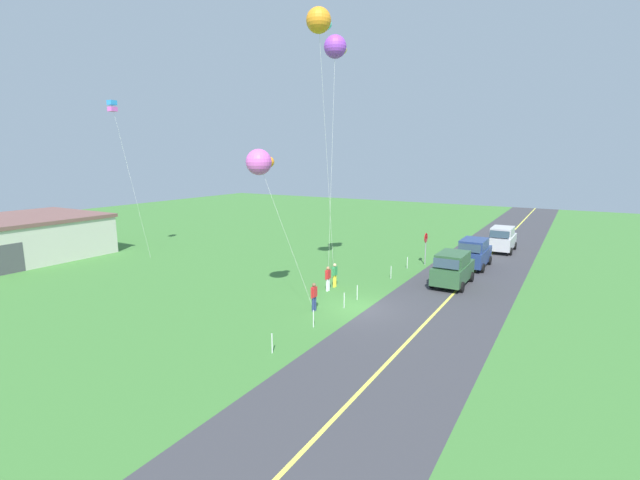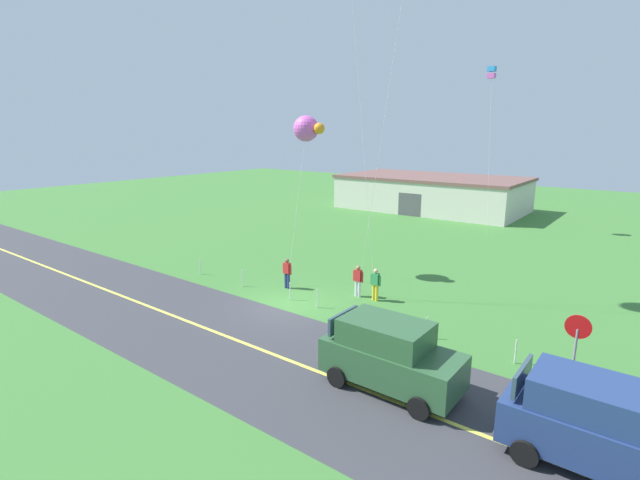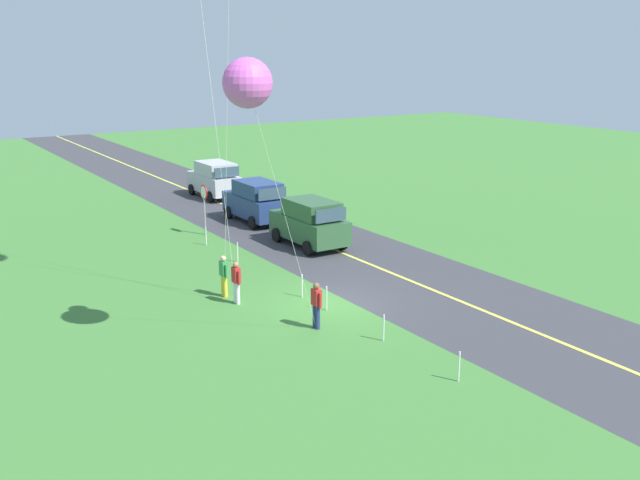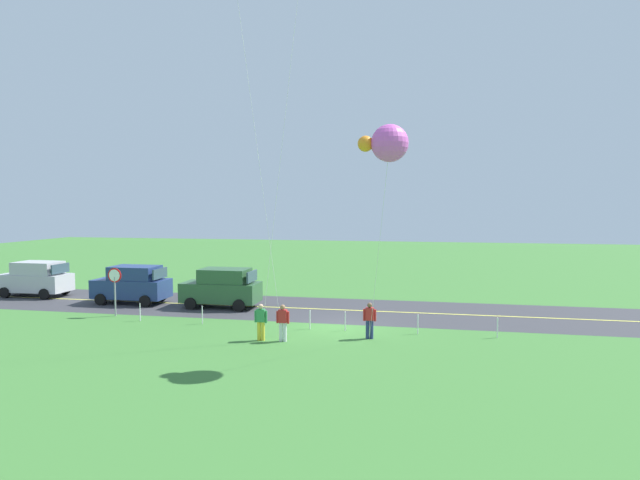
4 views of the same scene
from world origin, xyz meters
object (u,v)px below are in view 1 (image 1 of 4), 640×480
(car_suv_foreground, at_px, (453,268))
(kite_blue_mid, at_px, (319,21))
(person_adult_near, at_px, (328,278))
(kite_red_low, at_px, (336,47))
(car_parked_east_near, at_px, (474,253))
(kite_yellow_high, at_px, (260,162))
(kite_green_far, at_px, (112,107))
(person_child_watcher, at_px, (314,296))
(car_parked_east_far, at_px, (502,239))
(stop_sign, at_px, (426,242))
(person_adult_companion, at_px, (335,274))

(car_suv_foreground, xyz_separation_m, kite_blue_mid, (-6.24, 6.64, 14.78))
(person_adult_near, bearing_deg, kite_red_low, -2.47)
(person_adult_near, xyz_separation_m, kite_blue_mid, (-0.86, 0.13, 15.07))
(car_parked_east_near, distance_m, kite_red_low, 18.28)
(kite_red_low, relative_size, kite_blue_mid, 0.95)
(person_adult_near, height_order, kite_yellow_high, kite_yellow_high)
(kite_green_far, bearing_deg, car_suv_foreground, -77.06)
(car_suv_foreground, distance_m, kite_blue_mid, 17.36)
(car_suv_foreground, distance_m, person_child_watcher, 10.47)
(car_parked_east_far, bearing_deg, stop_sign, 152.38)
(stop_sign, height_order, person_child_watcher, stop_sign)
(stop_sign, bearing_deg, kite_red_low, 155.28)
(car_parked_east_far, xyz_separation_m, stop_sign, (-8.51, 4.45, 0.65))
(stop_sign, distance_m, person_adult_near, 10.58)
(kite_yellow_high, relative_size, kite_green_far, 0.69)
(car_suv_foreground, bearing_deg, kite_green_far, 102.94)
(car_suv_foreground, xyz_separation_m, person_adult_near, (-5.38, 6.51, -0.29))
(kite_red_low, bearing_deg, person_child_watcher, -162.53)
(car_parked_east_near, height_order, kite_green_far, kite_green_far)
(car_parked_east_near, distance_m, car_parked_east_far, 7.48)
(car_parked_east_far, height_order, stop_sign, stop_sign)
(car_suv_foreground, relative_size, person_adult_near, 2.75)
(kite_blue_mid, bearing_deg, person_child_watcher, -154.86)
(car_suv_foreground, height_order, kite_blue_mid, kite_blue_mid)
(stop_sign, bearing_deg, kite_yellow_high, 161.49)
(kite_red_low, height_order, kite_blue_mid, kite_blue_mid)
(car_suv_foreground, xyz_separation_m, person_adult_companion, (-4.40, 6.55, -0.29))
(stop_sign, distance_m, kite_blue_mid, 18.16)
(person_adult_companion, height_order, person_child_watcher, same)
(car_suv_foreground, bearing_deg, kite_blue_mid, 133.23)
(person_adult_companion, distance_m, person_child_watcher, 4.75)
(kite_blue_mid, xyz_separation_m, kite_green_far, (0.26, 19.37, -3.52))
(person_adult_companion, xyz_separation_m, kite_yellow_high, (-5.51, 1.65, 7.30))
(stop_sign, distance_m, person_child_watcher, 13.85)
(kite_yellow_high, bearing_deg, kite_red_low, -9.93)
(stop_sign, distance_m, kite_red_low, 16.09)
(car_parked_east_far, bearing_deg, kite_yellow_high, 157.99)
(stop_sign, distance_m, kite_green_far, 27.22)
(car_parked_east_far, relative_size, kite_red_low, 0.28)
(car_suv_foreground, distance_m, person_adult_companion, 7.90)
(stop_sign, xyz_separation_m, person_adult_companion, (-9.07, 3.24, -0.94))
(person_child_watcher, distance_m, kite_yellow_high, 7.89)
(car_parked_east_far, relative_size, kite_blue_mid, 0.26)
(car_parked_east_near, height_order, kite_yellow_high, kite_yellow_high)
(stop_sign, relative_size, kite_blue_mid, 0.15)
(person_adult_near, height_order, person_child_watcher, same)
(car_parked_east_far, height_order, person_adult_companion, car_parked_east_far)
(car_parked_east_near, relative_size, person_adult_companion, 2.75)
(person_adult_companion, distance_m, kite_green_far, 22.68)
(car_parked_east_far, bearing_deg, car_suv_foreground, 175.06)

